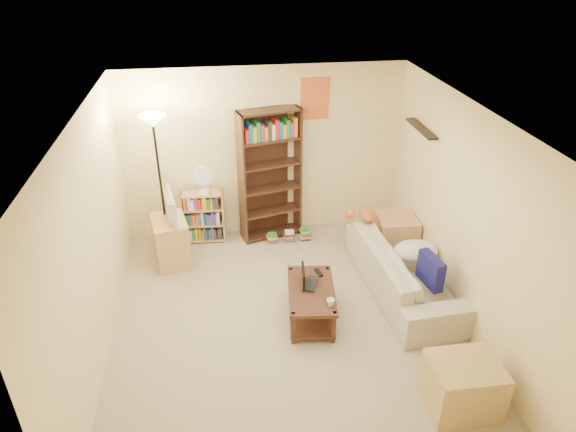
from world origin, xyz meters
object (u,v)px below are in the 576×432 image
(side_table, at_px, (395,236))
(tv_stand, at_px, (171,241))
(floor_lamp, at_px, (156,147))
(coffee_table, at_px, (311,300))
(desk_fan, at_px, (203,179))
(short_bookshelf, at_px, (204,217))
(sofa, at_px, (404,270))
(tabby_cat, at_px, (363,214))
(laptop, at_px, (315,284))
(end_cabinet, at_px, (463,386))
(television, at_px, (167,207))
(tall_bookshelf, at_px, (270,173))
(mug, at_px, (331,302))

(side_table, bearing_deg, tv_stand, 174.76)
(floor_lamp, relative_size, side_table, 3.38)
(coffee_table, xyz_separation_m, desk_fan, (-1.18, 1.96, 0.74))
(floor_lamp, bearing_deg, short_bookshelf, 34.25)
(sofa, distance_m, floor_lamp, 3.51)
(tabby_cat, distance_m, side_table, 0.64)
(coffee_table, xyz_separation_m, laptop, (0.06, 0.07, 0.16))
(floor_lamp, bearing_deg, desk_fan, 28.87)
(end_cabinet, bearing_deg, tv_stand, 133.79)
(laptop, height_order, television, television)
(tall_bookshelf, bearing_deg, short_bookshelf, 165.95)
(desk_fan, bearing_deg, sofa, -32.92)
(tall_bookshelf, distance_m, short_bookshelf, 1.18)
(short_bookshelf, height_order, floor_lamp, floor_lamp)
(sofa, bearing_deg, laptop, 100.60)
(sofa, bearing_deg, mug, 118.81)
(floor_lamp, relative_size, end_cabinet, 3.17)
(television, height_order, side_table, television)
(tabby_cat, xyz_separation_m, tall_bookshelf, (-1.17, 0.82, 0.32))
(mug, relative_size, floor_lamp, 0.05)
(side_table, bearing_deg, laptop, -140.89)
(sofa, distance_m, end_cabinet, 1.87)
(tall_bookshelf, xyz_separation_m, end_cabinet, (1.41, -3.49, -0.76))
(tabby_cat, height_order, television, television)
(sofa, xyz_separation_m, side_table, (0.17, 0.81, -0.01))
(television, relative_size, tall_bookshelf, 0.35)
(tall_bookshelf, bearing_deg, coffee_table, -97.35)
(tv_stand, bearing_deg, end_cabinet, -56.97)
(tabby_cat, relative_size, coffee_table, 0.49)
(sofa, height_order, end_cabinet, sofa)
(desk_fan, xyz_separation_m, side_table, (2.61, -0.77, -0.71))
(sofa, distance_m, short_bookshelf, 2.97)
(short_bookshelf, bearing_deg, mug, -55.98)
(tv_stand, distance_m, floor_lamp, 1.32)
(mug, xyz_separation_m, short_bookshelf, (-1.38, 2.32, -0.08))
(sofa, bearing_deg, end_cabinet, 173.89)
(sofa, xyz_separation_m, tall_bookshelf, (-1.49, 1.62, 0.72))
(television, relative_size, side_table, 1.11)
(tv_stand, relative_size, short_bookshelf, 0.84)
(coffee_table, height_order, end_cabinet, end_cabinet)
(sofa, height_order, floor_lamp, floor_lamp)
(tabby_cat, distance_m, desk_fan, 2.27)
(sofa, distance_m, desk_fan, 2.99)
(tabby_cat, bearing_deg, tall_bookshelf, 144.91)
(tabby_cat, bearing_deg, coffee_table, -128.36)
(desk_fan, relative_size, floor_lamp, 0.20)
(tabby_cat, xyz_separation_m, laptop, (-0.88, -1.10, -0.27))
(desk_fan, xyz_separation_m, end_cabinet, (2.35, -3.45, -0.74))
(sofa, distance_m, tall_bookshelf, 2.32)
(television, height_order, desk_fan, desk_fan)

